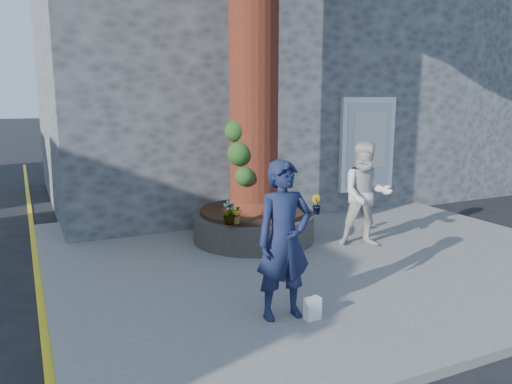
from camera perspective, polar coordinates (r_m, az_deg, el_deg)
name	(u,v)px	position (r m, az deg, el deg)	size (l,w,h in m)	color
ground	(262,288)	(7.67, 0.69, -10.87)	(120.00, 120.00, 0.00)	black
pavement	(312,252)	(9.16, 6.43, -6.82)	(9.00, 8.00, 0.12)	slate
yellow_line	(40,298)	(7.92, -23.44, -11.06)	(0.10, 30.00, 0.01)	yellow
stone_shop	(231,84)	(14.70, -2.90, 12.24)	(10.30, 8.30, 6.30)	#454749
neighbour_shop	(438,90)	(19.24, 20.12, 10.86)	(6.00, 8.00, 6.00)	#454749
planter	(254,225)	(9.58, -0.25, -3.74)	(2.30, 2.30, 0.60)	black
man	(284,240)	(6.14, 3.23, -5.55)	(0.72, 0.48, 1.99)	#151D3C
woman	(366,195)	(9.25, 12.46, -0.29)	(0.93, 0.73, 1.92)	beige
shopping_bag	(312,309)	(6.38, 6.47, -13.09)	(0.20, 0.12, 0.28)	white
plant_a	(229,213)	(8.37, -3.06, -2.36)	(0.21, 0.14, 0.40)	gray
plant_b	(316,204)	(9.14, 6.85, -1.42)	(0.20, 0.19, 0.36)	gray
plant_c	(229,214)	(8.37, -3.06, -2.47)	(0.21, 0.21, 0.37)	gray
plant_d	(236,214)	(8.43, -2.25, -2.54)	(0.29, 0.26, 0.32)	gray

